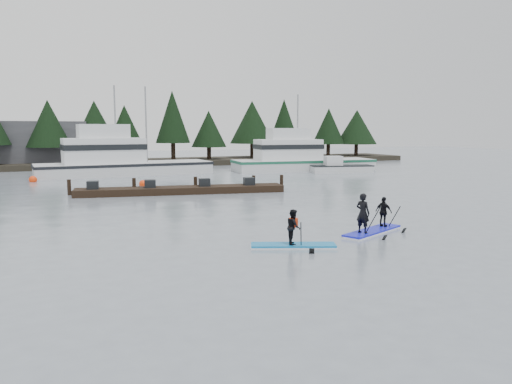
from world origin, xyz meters
name	(u,v)px	position (x,y,z in m)	size (l,w,h in m)	color
ground	(318,239)	(0.00, 0.00, 0.00)	(160.00, 160.00, 0.00)	slate
far_shore	(133,163)	(0.00, 42.00, 0.30)	(70.00, 8.00, 0.60)	#2D281E
treeline	(133,166)	(0.00, 42.00, 0.00)	(60.00, 4.00, 8.00)	black
fishing_boat_large	(120,168)	(-3.09, 30.22, 0.66)	(15.65, 5.09, 8.97)	silver
fishing_boat_medium	(300,165)	(14.36, 28.25, 0.60)	(14.54, 5.51, 8.49)	silver
skiff	(342,169)	(17.05, 24.70, 0.34)	(5.88, 1.76, 0.69)	silver
floating_dock	(182,190)	(-1.32, 15.23, 0.22)	(13.35, 1.78, 0.44)	black
buoy_c	(296,172)	(13.14, 26.69, 0.00)	(0.60, 0.60, 0.60)	#FF3B0C
buoy_b	(143,186)	(-2.84, 20.50, 0.00)	(0.58, 0.58, 0.58)	#FF3B0C
buoy_a	(33,182)	(-10.32, 26.89, 0.00)	(0.62, 0.62, 0.62)	#FF3B0C
paddleboard_solo	(293,234)	(-1.50, -0.87, 0.47)	(3.05, 1.81, 1.83)	#1373B3
paddleboard_duo	(373,219)	(2.58, 0.08, 0.57)	(3.40, 2.13, 2.15)	#1519C8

